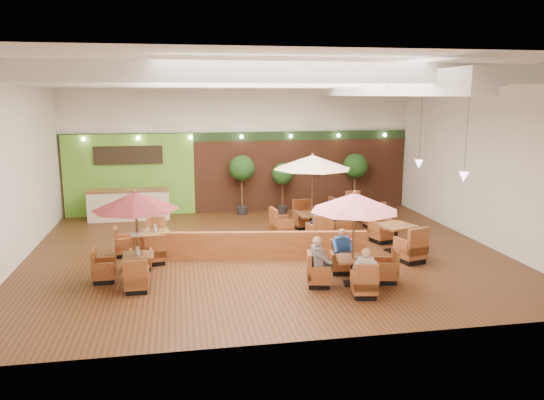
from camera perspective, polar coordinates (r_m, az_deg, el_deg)
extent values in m
plane|color=#381E0F|center=(16.16, -0.74, -5.60)|extent=(14.00, 14.00, 0.00)
cube|color=silver|center=(21.49, -3.38, 6.06)|extent=(14.00, 0.04, 5.50)
cube|color=silver|center=(9.79, 4.96, -0.17)|extent=(14.00, 0.04, 5.50)
cube|color=silver|center=(16.02, -26.34, 3.15)|extent=(0.04, 12.00, 5.50)
cube|color=silver|center=(18.08, 21.75, 4.31)|extent=(0.04, 12.00, 5.50)
cube|color=white|center=(15.49, -0.79, 14.27)|extent=(14.00, 12.00, 0.04)
cube|color=brown|center=(21.57, -3.33, 3.00)|extent=(13.90, 0.10, 3.20)
cube|color=#1E3819|center=(21.40, -3.37, 6.84)|extent=(13.90, 0.12, 0.35)
cube|color=#65AE32|center=(21.45, -15.07, 2.59)|extent=(5.00, 0.08, 3.20)
cube|color=black|center=(21.27, -15.20, 4.69)|extent=(2.60, 0.08, 0.70)
cube|color=white|center=(16.40, 11.64, 11.95)|extent=(0.60, 11.00, 0.60)
cube|color=white|center=(11.55, 2.53, 13.56)|extent=(13.60, 0.12, 0.45)
cube|color=white|center=(14.19, 0.09, 13.14)|extent=(13.60, 0.12, 0.45)
cube|color=white|center=(16.76, -1.53, 12.84)|extent=(13.60, 0.12, 0.45)
cube|color=white|center=(19.43, -2.75, 12.61)|extent=(13.60, 0.12, 0.45)
cylinder|color=black|center=(16.52, 20.30, 7.84)|extent=(0.01, 0.01, 3.20)
cone|color=white|center=(16.68, 19.92, 2.36)|extent=(0.28, 0.28, 0.28)
cylinder|color=black|center=(19.17, 15.76, 8.49)|extent=(0.01, 0.01, 3.20)
cone|color=white|center=(19.30, 15.51, 3.74)|extent=(0.28, 0.28, 0.28)
sphere|color=#FFEAC6|center=(21.31, -19.62, 6.20)|extent=(0.14, 0.14, 0.14)
sphere|color=#FFEAC6|center=(21.08, -14.23, 6.45)|extent=(0.14, 0.14, 0.14)
sphere|color=#FFEAC6|center=(21.03, -8.75, 6.66)|extent=(0.14, 0.14, 0.14)
sphere|color=#FFEAC6|center=(21.17, -3.30, 6.80)|extent=(0.14, 0.14, 0.14)
sphere|color=#FFEAC6|center=(21.50, 2.04, 6.88)|extent=(0.14, 0.14, 0.14)
sphere|color=#FFEAC6|center=(22.01, 7.18, 6.90)|extent=(0.14, 0.14, 0.14)
sphere|color=#FFEAC6|center=(22.68, 12.04, 6.86)|extent=(0.14, 0.14, 0.14)
cube|color=beige|center=(20.86, -15.10, -0.58)|extent=(3.00, 0.70, 1.10)
cube|color=brown|center=(20.75, -15.19, 1.04)|extent=(3.00, 0.75, 0.06)
cube|color=brown|center=(15.34, -0.83, -4.92)|extent=(5.88, 1.05, 0.82)
cube|color=brown|center=(14.02, -14.20, -5.81)|extent=(0.80, 0.80, 0.05)
cylinder|color=black|center=(14.11, -14.13, -7.04)|extent=(0.09, 0.09, 0.60)
cube|color=black|center=(14.21, -14.07, -8.26)|extent=(0.42, 0.42, 0.04)
cube|color=brown|center=(13.32, -14.37, -8.45)|extent=(0.58, 0.58, 0.29)
cube|color=brown|center=(13.01, -14.54, -7.67)|extent=(0.56, 0.11, 0.63)
cube|color=brown|center=(13.28, -15.55, -7.75)|extent=(0.09, 0.50, 0.25)
cube|color=brown|center=(13.25, -13.26, -7.67)|extent=(0.09, 0.50, 0.25)
cube|color=black|center=(13.39, -14.32, -9.29)|extent=(0.52, 0.52, 0.13)
cube|color=brown|center=(14.95, -13.91, -6.25)|extent=(0.58, 0.58, 0.29)
cube|color=brown|center=(15.10, -13.87, -5.00)|extent=(0.56, 0.11, 0.63)
cube|color=brown|center=(14.89, -12.92, -5.55)|extent=(0.09, 0.50, 0.25)
cube|color=brown|center=(14.91, -14.95, -5.62)|extent=(0.09, 0.50, 0.25)
cube|color=black|center=(15.01, -13.87, -7.01)|extent=(0.52, 0.52, 0.13)
cube|color=brown|center=(14.22, -17.61, -7.36)|extent=(0.58, 0.58, 0.29)
cube|color=brown|center=(14.10, -16.72, -6.31)|extent=(0.11, 0.56, 0.63)
cube|color=brown|center=(14.42, -17.56, -6.35)|extent=(0.50, 0.09, 0.25)
cube|color=brown|center=(13.92, -17.75, -6.99)|extent=(0.50, 0.09, 0.25)
cube|color=black|center=(14.29, -17.56, -8.15)|extent=(0.52, 0.52, 0.13)
cylinder|color=brown|center=(13.89, -14.29, -3.92)|extent=(0.06, 0.06, 2.26)
cone|color=#57191B|center=(13.68, -14.48, -0.06)|extent=(2.17, 2.17, 0.45)
sphere|color=brown|center=(13.64, -14.53, 0.89)|extent=(0.10, 0.10, 0.10)
cylinder|color=silver|center=(13.98, -14.22, -5.27)|extent=(0.10, 0.10, 0.22)
cube|color=brown|center=(13.44, 8.68, -6.29)|extent=(0.91, 0.91, 0.06)
cylinder|color=black|center=(13.54, 8.64, -7.59)|extent=(0.09, 0.09, 0.61)
cube|color=black|center=(13.65, 8.60, -8.87)|extent=(0.48, 0.48, 0.04)
cube|color=brown|center=(12.79, 9.89, -9.08)|extent=(0.66, 0.66, 0.29)
cube|color=brown|center=(12.50, 10.49, -8.24)|extent=(0.58, 0.19, 0.64)
cube|color=brown|center=(12.68, 8.72, -8.33)|extent=(0.16, 0.51, 0.26)
cube|color=brown|center=(12.77, 11.11, -8.28)|extent=(0.16, 0.51, 0.26)
cube|color=black|center=(12.86, 9.86, -9.97)|extent=(0.59, 0.59, 0.13)
cube|color=brown|center=(14.34, 7.51, -6.74)|extent=(0.66, 0.66, 0.29)
cube|color=brown|center=(14.46, 7.10, -5.44)|extent=(0.58, 0.19, 0.64)
cube|color=brown|center=(14.33, 8.59, -6.03)|extent=(0.16, 0.51, 0.26)
cube|color=brown|center=(14.26, 6.47, -6.06)|extent=(0.16, 0.51, 0.26)
cube|color=black|center=(14.41, 7.49, -7.54)|extent=(0.59, 0.59, 0.13)
cube|color=brown|center=(13.31, 5.04, -8.12)|extent=(0.66, 0.66, 0.29)
cube|color=brown|center=(13.33, 5.99, -6.87)|extent=(0.19, 0.58, 0.64)
cube|color=brown|center=(13.51, 4.96, -7.01)|extent=(0.51, 0.16, 0.26)
cube|color=brown|center=(13.00, 5.15, -7.75)|extent=(0.51, 0.16, 0.26)
cube|color=black|center=(13.39, 5.02, -8.98)|extent=(0.59, 0.59, 0.13)
cube|color=brown|center=(13.86, 12.08, -7.55)|extent=(0.66, 0.66, 0.29)
cube|color=brown|center=(13.65, 11.28, -6.60)|extent=(0.19, 0.58, 0.64)
cube|color=brown|center=(13.55, 12.34, -7.18)|extent=(0.51, 0.16, 0.26)
cube|color=brown|center=(14.05, 11.89, -6.50)|extent=(0.51, 0.16, 0.26)
cube|color=black|center=(13.92, 12.05, -8.38)|extent=(0.59, 0.59, 0.13)
cylinder|color=brown|center=(13.30, 8.74, -4.29)|extent=(0.06, 0.06, 2.30)
cone|color=#DF6B77|center=(13.08, 8.87, -0.20)|extent=(2.20, 2.20, 0.45)
sphere|color=brown|center=(13.04, 8.90, 0.79)|extent=(0.10, 0.10, 0.10)
cube|color=brown|center=(17.74, 4.29, -1.50)|extent=(1.04, 1.04, 0.06)
cylinder|color=black|center=(17.83, 4.27, -2.69)|extent=(0.11, 0.11, 0.71)
cube|color=black|center=(17.92, 4.25, -3.86)|extent=(0.55, 0.55, 0.04)
cube|color=brown|center=(16.88, 5.13, -3.76)|extent=(0.76, 0.76, 0.35)
cube|color=brown|center=(16.53, 5.27, -2.93)|extent=(0.68, 0.20, 0.76)
cube|color=brown|center=(16.71, 4.15, -3.14)|extent=(0.17, 0.60, 0.30)
cube|color=brown|center=(16.95, 6.12, -2.96)|extent=(0.17, 0.60, 0.30)
cube|color=black|center=(16.95, 5.11, -4.57)|extent=(0.67, 0.67, 0.15)
cube|color=brown|center=(18.81, 3.49, -2.18)|extent=(0.76, 0.76, 0.35)
cube|color=brown|center=(19.01, 3.42, -1.03)|extent=(0.68, 0.20, 0.76)
cube|color=brown|center=(18.88, 4.39, -1.47)|extent=(0.17, 0.60, 0.30)
cube|color=brown|center=(18.65, 2.60, -1.60)|extent=(0.17, 0.60, 0.30)
cube|color=black|center=(18.87, 3.48, -2.91)|extent=(0.67, 0.67, 0.15)
cube|color=brown|center=(17.62, 1.02, -3.08)|extent=(0.76, 0.76, 0.35)
cube|color=brown|center=(17.56, 1.94, -2.04)|extent=(0.20, 0.68, 0.76)
cube|color=brown|center=(17.86, 0.70, -2.17)|extent=(0.60, 0.17, 0.30)
cube|color=brown|center=(17.28, 1.36, -2.63)|extent=(0.60, 0.17, 0.30)
cube|color=black|center=(17.69, 1.02, -3.86)|extent=(0.67, 0.67, 0.15)
cube|color=brown|center=(18.12, 7.42, -2.77)|extent=(0.76, 0.76, 0.35)
cube|color=brown|center=(18.00, 6.56, -1.78)|extent=(0.20, 0.68, 0.76)
cube|color=brown|center=(17.80, 7.87, -2.32)|extent=(0.60, 0.17, 0.30)
cube|color=brown|center=(18.35, 7.02, -1.89)|extent=(0.60, 0.17, 0.30)
cube|color=black|center=(18.18, 7.40, -3.53)|extent=(0.67, 0.67, 0.15)
cylinder|color=brown|center=(17.62, 4.31, 0.32)|extent=(0.06, 0.06, 2.70)
cone|color=#C4AD88|center=(17.44, 4.37, 4.10)|extent=(2.60, 2.60, 0.45)
sphere|color=brown|center=(17.41, 4.38, 4.85)|extent=(0.10, 0.10, 0.10)
cube|color=brown|center=(16.09, -12.43, -3.44)|extent=(0.88, 0.88, 0.06)
cylinder|color=black|center=(16.18, -12.39, -4.57)|extent=(0.09, 0.09, 0.62)
cube|color=black|center=(16.27, -12.34, -5.68)|extent=(0.47, 0.47, 0.04)
cube|color=brown|center=(15.34, -12.49, -5.70)|extent=(0.64, 0.64, 0.30)
cube|color=brown|center=(15.03, -12.68, -4.94)|extent=(0.59, 0.16, 0.66)
cube|color=brown|center=(15.27, -13.54, -5.09)|extent=(0.13, 0.52, 0.26)
cube|color=brown|center=(15.31, -11.51, -4.96)|extent=(0.13, 0.52, 0.26)
cube|color=black|center=(15.40, -12.46, -6.47)|extent=(0.57, 0.57, 0.13)
cube|color=brown|center=(17.05, -12.27, -3.97)|extent=(0.64, 0.64, 0.30)
cube|color=brown|center=(17.22, -12.19, -2.86)|extent=(0.59, 0.16, 0.66)
cube|color=brown|center=(17.03, -11.38, -3.31)|extent=(0.13, 0.52, 0.26)
cube|color=brown|center=(16.99, -13.21, -3.42)|extent=(0.13, 0.52, 0.26)
cube|color=black|center=(17.11, -12.24, -4.67)|extent=(0.57, 0.57, 0.13)
cube|color=brown|center=(16.26, -15.53, -4.88)|extent=(0.64, 0.64, 0.30)
cube|color=brown|center=(16.14, -14.73, -3.92)|extent=(0.16, 0.59, 0.66)
cube|color=brown|center=(16.47, -15.58, -4.00)|extent=(0.52, 0.13, 0.26)
cube|color=brown|center=(15.95, -15.54, -4.49)|extent=(0.52, 0.13, 0.26)
cube|color=black|center=(16.32, -15.49, -5.61)|extent=(0.57, 0.57, 0.13)
cylinder|color=silver|center=(16.06, -12.45, -2.96)|extent=(0.10, 0.10, 0.22)
cube|color=brown|center=(16.42, 13.24, -2.72)|extent=(1.17, 1.17, 0.07)
cylinder|color=black|center=(16.52, 13.18, -4.03)|extent=(0.11, 0.11, 0.74)
cube|color=black|center=(16.62, 13.12, -5.34)|extent=(0.62, 0.62, 0.04)
cube|color=brown|center=(15.61, 14.70, -5.30)|extent=(0.86, 0.86, 0.36)
cube|color=brown|center=(15.24, 14.93, -4.40)|extent=(0.70, 0.29, 0.78)
cube|color=brown|center=(15.34, 13.82, -4.67)|extent=(0.25, 0.62, 0.31)
cube|color=brown|center=(15.75, 15.64, -4.35)|extent=(0.25, 0.62, 0.31)
cube|color=black|center=(15.68, 14.65, -6.21)|extent=(0.76, 0.76, 0.16)
cube|color=brown|center=(17.49, 11.80, -3.39)|extent=(0.86, 0.86, 0.36)
cube|color=brown|center=(17.69, 11.75, -2.11)|extent=(0.70, 0.29, 0.78)
cube|color=brown|center=(17.63, 12.67, -2.56)|extent=(0.25, 0.62, 0.31)
cube|color=brown|center=(17.24, 10.98, -2.80)|extent=(0.25, 0.62, 0.31)
cube|color=black|center=(17.55, 11.77, -4.21)|extent=(0.76, 0.76, 0.16)
cube|color=brown|center=(20.10, 9.93, -0.27)|extent=(1.01, 1.01, 0.06)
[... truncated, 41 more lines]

